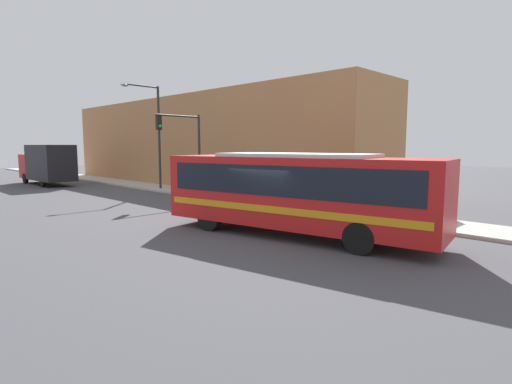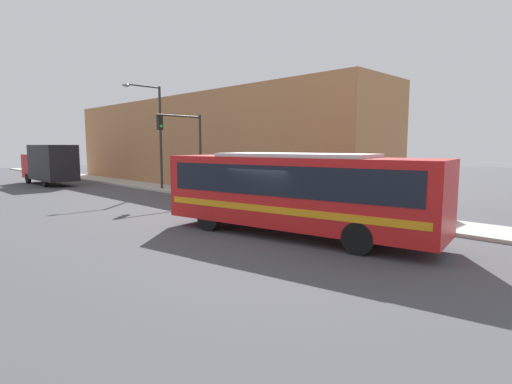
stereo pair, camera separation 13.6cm
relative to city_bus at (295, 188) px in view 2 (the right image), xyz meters
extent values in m
plane|color=#47474C|center=(-0.40, 0.61, -1.77)|extent=(120.00, 120.00, 0.00)
cube|color=#B7B2A8|center=(5.45, 20.61, -1.70)|extent=(2.70, 70.00, 0.14)
cube|color=#B27A4C|center=(9.80, 18.37, 1.86)|extent=(6.00, 33.51, 7.27)
cube|color=red|center=(0.00, 0.00, -0.09)|extent=(4.19, 10.67, 2.49)
cube|color=black|center=(0.00, 0.00, 0.35)|extent=(4.09, 9.86, 1.05)
cube|color=orange|center=(0.00, 0.00, -0.64)|extent=(4.16, 10.27, 0.24)
cube|color=silver|center=(0.00, 0.00, 1.20)|extent=(3.21, 6.02, 0.16)
cylinder|color=black|center=(0.55, 3.36, -1.26)|extent=(0.45, 1.05, 1.02)
cylinder|color=black|center=(-1.63, 2.99, -1.26)|extent=(0.45, 1.05, 1.02)
cylinder|color=black|center=(1.57, -2.64, -1.26)|extent=(0.45, 1.05, 1.02)
cylinder|color=black|center=(-0.61, -3.01, -1.26)|extent=(0.45, 1.05, 1.02)
cube|color=black|center=(0.50, 26.66, 0.15)|extent=(2.32, 5.52, 2.95)
cube|color=#B21919|center=(0.50, 30.49, -0.27)|extent=(2.21, 2.15, 2.10)
cylinder|color=black|center=(-0.52, 30.11, -1.32)|extent=(0.25, 0.90, 0.90)
cylinder|color=black|center=(-0.52, 25.63, -1.32)|extent=(0.25, 0.90, 0.90)
cylinder|color=gold|center=(4.70, 4.96, -1.32)|extent=(0.27, 0.27, 0.62)
sphere|color=gold|center=(4.70, 4.96, -0.93)|extent=(0.26, 0.26, 0.26)
cylinder|color=gold|center=(4.70, 4.82, -1.29)|extent=(0.12, 0.16, 0.12)
cylinder|color=#2D2D2D|center=(4.85, 12.00, 0.96)|extent=(0.16, 0.16, 5.18)
cylinder|color=#2D2D2D|center=(3.25, 12.00, 3.40)|extent=(3.20, 0.11, 0.11)
cube|color=black|center=(1.85, 12.00, 2.95)|extent=(0.30, 0.24, 0.90)
sphere|color=#19D83F|center=(1.85, 11.86, 2.72)|extent=(0.18, 0.18, 0.18)
cylinder|color=#2D2D2D|center=(4.95, 16.95, 2.12)|extent=(0.18, 0.18, 7.51)
cylinder|color=#2D2D2D|center=(3.64, 16.95, 5.77)|extent=(2.63, 0.11, 0.11)
ellipsoid|color=gray|center=(2.32, 16.95, 5.69)|extent=(0.56, 0.28, 0.20)
cylinder|color=#47382D|center=(5.46, 11.91, -1.21)|extent=(0.28, 0.28, 0.84)
cylinder|color=#2659A5|center=(5.46, 11.91, -0.44)|extent=(0.34, 0.34, 0.70)
sphere|color=tan|center=(5.46, 11.91, 0.03)|extent=(0.23, 0.23, 0.23)
cylinder|color=slate|center=(5.05, 14.40, -1.20)|extent=(0.28, 0.28, 0.86)
cylinder|color=beige|center=(5.05, 14.40, -0.42)|extent=(0.34, 0.34, 0.71)
sphere|color=tan|center=(5.05, 14.40, 0.05)|extent=(0.23, 0.23, 0.23)
camera|label=1|loc=(-11.36, -9.11, 1.55)|focal=28.00mm
camera|label=2|loc=(-11.26, -9.20, 1.55)|focal=28.00mm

